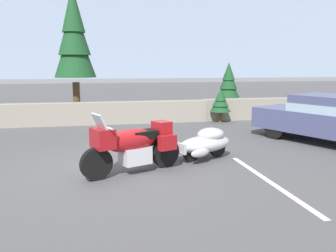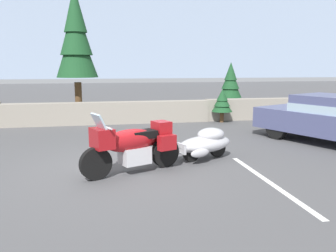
% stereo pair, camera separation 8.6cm
% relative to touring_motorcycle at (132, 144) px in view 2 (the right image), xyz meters
% --- Properties ---
extents(ground_plane, '(80.00, 80.00, 0.00)m').
position_rel_touring_motorcycle_xyz_m(ground_plane, '(-0.35, 0.40, -0.62)').
color(ground_plane, '#4C4C4F').
extents(stone_guard_wall, '(24.00, 0.60, 0.92)m').
position_rel_touring_motorcycle_xyz_m(stone_guard_wall, '(-1.08, 6.60, -0.18)').
color(stone_guard_wall, gray).
rests_on(stone_guard_wall, ground).
extents(distant_ridgeline, '(240.00, 80.00, 16.00)m').
position_rel_touring_motorcycle_xyz_m(distant_ridgeline, '(-0.35, 96.61, 7.38)').
color(distant_ridgeline, '#8C9EB7').
rests_on(distant_ridgeline, ground).
extents(touring_motorcycle, '(2.18, 1.26, 1.33)m').
position_rel_touring_motorcycle_xyz_m(touring_motorcycle, '(0.00, 0.00, 0.00)').
color(touring_motorcycle, black).
rests_on(touring_motorcycle, ground).
extents(car_shaped_trailer, '(2.17, 1.22, 0.76)m').
position_rel_touring_motorcycle_xyz_m(car_shaped_trailer, '(1.84, 0.77, -0.21)').
color(car_shaped_trailer, black).
rests_on(car_shaped_trailer, ground).
extents(pine_tree_tall, '(1.69, 1.69, 5.46)m').
position_rel_touring_motorcycle_xyz_m(pine_tree_tall, '(-1.55, 7.88, 2.80)').
color(pine_tree_tall, brown).
rests_on(pine_tree_tall, ground).
extents(pine_tree_secondary, '(1.06, 1.06, 2.43)m').
position_rel_touring_motorcycle_xyz_m(pine_tree_secondary, '(5.34, 8.36, 0.90)').
color(pine_tree_secondary, brown).
rests_on(pine_tree_secondary, ground).
extents(pine_sapling_near, '(0.83, 0.83, 1.33)m').
position_rel_touring_motorcycle_xyz_m(pine_sapling_near, '(4.15, 6.12, 0.21)').
color(pine_sapling_near, brown).
rests_on(pine_sapling_near, ground).
extents(parking_stripe_marker, '(0.12, 3.60, 0.01)m').
position_rel_touring_motorcycle_xyz_m(parking_stripe_marker, '(2.57, -1.10, -0.62)').
color(parking_stripe_marker, silver).
rests_on(parking_stripe_marker, ground).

